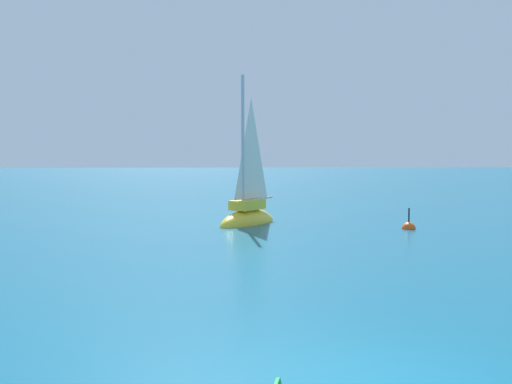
% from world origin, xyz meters
% --- Properties ---
extents(ground_plane, '(160.00, 160.00, 0.00)m').
position_xyz_m(ground_plane, '(0.00, 0.00, 0.00)').
color(ground_plane, '#0F5675').
extents(sailboat_near, '(3.12, 3.67, 6.90)m').
position_xyz_m(sailboat_near, '(-1.33, 19.20, 0.37)').
color(sailboat_near, yellow).
rests_on(sailboat_near, ground).
extents(marker_buoy, '(0.56, 0.56, 1.13)m').
position_xyz_m(marker_buoy, '(5.10, 17.22, 0.01)').
color(marker_buoy, '#EA5114').
rests_on(marker_buoy, ground).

